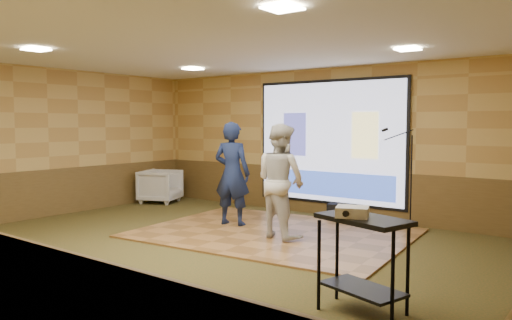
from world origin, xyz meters
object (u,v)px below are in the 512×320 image
Objects in this scene: player_left at (232,174)px; mic_stand at (408,202)px; projector_screen at (329,143)px; dance_floor at (274,233)px; player_right at (281,181)px; banquet_chair at (161,186)px; av_table at (363,246)px; duffel_bag at (340,211)px; projector at (352,212)px.

player_left is 1.04× the size of mic_stand.
projector_screen reaches higher than dance_floor.
dance_floor is 2.33× the size of player_left.
player_right reaches higher than banquet_chair.
av_table is 1.12× the size of banquet_chair.
player_left is 1.02× the size of player_right.
player_left is at bearing -124.43° from duffel_bag.
mic_stand is (2.64, 1.68, -0.48)m from player_left.
player_right is at bearing -129.76° from banquet_chair.
projector_screen is at bearing -66.48° from player_right.
projector_screen reaches higher than duffel_bag.
player_left is 6.09× the size of projector.
projector reaches higher than duffel_bag.
dance_floor is at bearing 138.91° from av_table.
duffel_bag is (0.28, 1.87, 0.13)m from dance_floor.
projector_screen is 5.30m from projector.
av_table is (2.73, -2.38, 0.66)m from dance_floor.
projector_screen is at bearing -127.62° from player_left.
banquet_chair is at bearing 131.52° from projector.
dance_floor is (0.10, -2.06, -1.46)m from projector_screen.
projector_screen is 6.90× the size of duffel_bag.
player_left is (-0.87, -2.01, -0.51)m from projector_screen.
duffel_bag is at bearing 98.25° from projector.
av_table is at bearing -41.09° from dance_floor.
player_right is at bearing 116.41° from projector.
player_right reaches higher than av_table.
mic_stand is (-0.97, 4.18, -0.52)m from projector.
player_left is at bearing -167.79° from mic_stand.
player_left is 2.18× the size of banquet_chair.
mic_stand is 2.09× the size of banquet_chair.
dance_floor is 1.02m from player_right.
projector_screen reaches higher than mic_stand.
mic_stand is at bearing 104.46° from av_table.
duffel_bag is at bearing 81.55° from dance_floor.
projector_screen is 2.05m from mic_stand.
player_left reaches higher than dance_floor.
banquet_chair reaches higher than dance_floor.
projector_screen is 5.33m from av_table.
player_right reaches higher than dance_floor.
player_right is 3.21m from projector.
av_table is at bearing 132.57° from player_left.
projector is at bearing -140.25° from banquet_chair.
mic_stand reaches higher than duffel_bag.
mic_stand is at bearing 45.96° from dance_floor.
projector_screen reaches higher than av_table.
av_table is 4.25m from mic_stand.
player_left is 1.95× the size of av_table.
player_right is 2.46m from mic_stand.
player_left is at bearing 124.90° from projector.
projector is 5.00m from duffel_bag.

